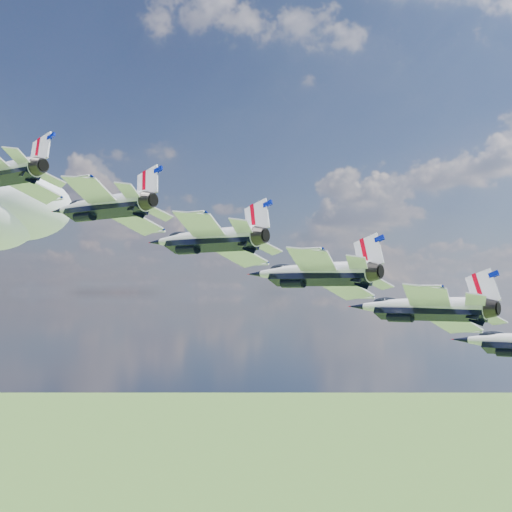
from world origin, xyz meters
TOP-DOWN VIEW (x-y plane):
  - jet_1 at (-9.28, 13.01)m, footprint 16.29×19.63m
  - jet_2 at (-0.83, 5.57)m, footprint 16.29×19.63m
  - jet_3 at (7.62, -1.88)m, footprint 16.29×19.63m
  - jet_4 at (16.08, -9.32)m, footprint 16.29×19.63m

SIDE VIEW (x-z plane):
  - jet_4 at x=16.08m, z-range 134.17..143.69m
  - jet_3 at x=7.62m, z-range 137.77..147.29m
  - jet_2 at x=-0.83m, z-range 141.37..150.89m
  - jet_1 at x=-9.28m, z-range 144.97..154.49m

